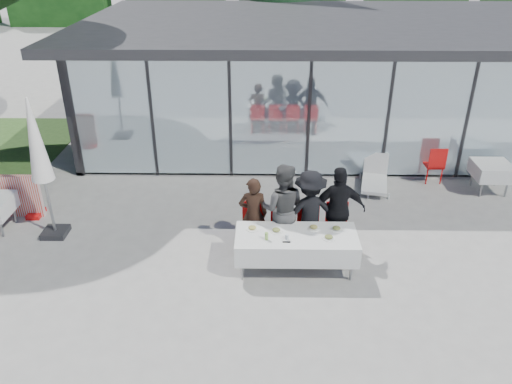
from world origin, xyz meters
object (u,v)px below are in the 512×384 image
(plate_extra, at_px, (329,237))
(lounger, at_px, (375,176))
(diner_chair_b, at_px, (282,223))
(diner_chair_c, at_px, (308,224))
(dining_table, at_px, (296,244))
(plate_d, at_px, (336,229))
(plate_b, at_px, (276,230))
(market_umbrella, at_px, (37,149))
(folded_eyeglasses, at_px, (286,242))
(diner_chair_d, at_px, (337,224))
(diner_c, at_px, (309,212))
(spare_table_right, at_px, (492,171))
(diner_b, at_px, (282,208))
(diner_a, at_px, (253,214))
(plate_c, at_px, (314,227))
(juice_bottle, at_px, (267,236))
(diner_d, at_px, (339,210))
(spare_chair_b, at_px, (435,163))
(diner_chair_a, at_px, (253,223))
(plate_a, at_px, (252,228))

(plate_extra, height_order, lounger, plate_extra)
(diner_chair_b, bearing_deg, diner_chair_c, 0.00)
(dining_table, relative_size, plate_d, 9.82)
(plate_b, bearing_deg, market_umbrella, 167.79)
(folded_eyeglasses, bearing_deg, diner_chair_d, 43.85)
(diner_chair_b, distance_m, plate_d, 1.18)
(diner_chair_b, relative_size, diner_c, 0.57)
(plate_d, distance_m, lounger, 3.67)
(diner_c, height_order, lounger, diner_c)
(plate_d, relative_size, spare_table_right, 0.27)
(diner_b, bearing_deg, diner_a, 8.20)
(plate_c, distance_m, juice_bottle, 0.97)
(diner_chair_d, height_order, plate_extra, diner_chair_d)
(diner_b, relative_size, plate_c, 8.06)
(spare_table_right, bearing_deg, plate_b, -149.09)
(diner_d, xyz_separation_m, lounger, (1.33, 2.85, -0.64))
(spare_chair_b, bearing_deg, diner_d, -133.12)
(diner_chair_d, distance_m, plate_d, 0.62)
(dining_table, relative_size, diner_chair_b, 2.32)
(diner_d, xyz_separation_m, diner_chair_d, (-0.00, 0.07, -0.36))
(diner_chair_a, bearing_deg, spare_table_right, 23.75)
(plate_c, distance_m, market_umbrella, 5.55)
(diner_a, height_order, spare_chair_b, diner_a)
(lounger, bearing_deg, diner_chair_c, -124.36)
(diner_chair_a, bearing_deg, spare_chair_b, 33.40)
(lounger, bearing_deg, plate_a, -131.89)
(spare_table_right, relative_size, spare_chair_b, 0.88)
(diner_d, xyz_separation_m, plate_d, (-0.09, -0.49, -0.12))
(plate_d, bearing_deg, lounger, 66.87)
(diner_chair_c, relative_size, lounger, 0.68)
(diner_chair_d, xyz_separation_m, lounger, (1.33, 2.78, -0.28))
(plate_d, bearing_deg, diner_d, 79.30)
(plate_c, height_order, plate_extra, same)
(diner_b, bearing_deg, spare_chair_b, -134.16)
(juice_bottle, bearing_deg, plate_b, 56.03)
(diner_chair_d, bearing_deg, plate_c, -134.18)
(juice_bottle, relative_size, market_umbrella, 0.05)
(diner_chair_b, bearing_deg, market_umbrella, 175.73)
(diner_b, height_order, lounger, diner_b)
(plate_extra, bearing_deg, plate_d, 59.87)
(plate_a, distance_m, plate_b, 0.45)
(plate_a, height_order, folded_eyeglasses, plate_a)
(diner_b, relative_size, diner_chair_c, 1.90)
(diner_a, distance_m, diner_chair_d, 1.68)
(diner_chair_d, bearing_deg, diner_chair_a, 180.00)
(diner_d, height_order, market_umbrella, market_umbrella)
(spare_table_right, bearing_deg, diner_chair_b, -153.98)
(diner_a, bearing_deg, plate_extra, 145.88)
(folded_eyeglasses, height_order, spare_chair_b, spare_chair_b)
(plate_a, bearing_deg, dining_table, -12.07)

